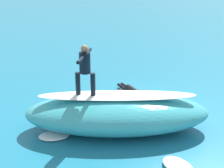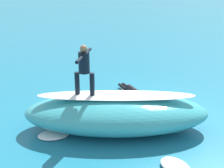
# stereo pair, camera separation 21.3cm
# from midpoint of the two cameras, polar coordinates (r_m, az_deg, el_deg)

# --- Properties ---
(ground_plane) EXTENTS (120.00, 120.00, 0.00)m
(ground_plane) POSITION_cam_midpoint_polar(r_m,az_deg,el_deg) (13.28, 5.26, -4.22)
(ground_plane) COLOR teal
(wave_crest) EXTENTS (6.48, 3.49, 1.21)m
(wave_crest) POSITION_cam_midpoint_polar(r_m,az_deg,el_deg) (11.52, 1.24, -4.88)
(wave_crest) COLOR teal
(wave_crest) RESTS_ON ground_plane
(wave_foam_lip) EXTENTS (5.30, 1.71, 0.08)m
(wave_foam_lip) POSITION_cam_midpoint_polar(r_m,az_deg,el_deg) (11.26, 1.27, -1.93)
(wave_foam_lip) COLOR white
(wave_foam_lip) RESTS_ON wave_crest
(surfboard_riding) EXTENTS (1.93, 0.59, 0.07)m
(surfboard_riding) POSITION_cam_midpoint_polar(r_m,az_deg,el_deg) (11.29, -3.98, -1.93)
(surfboard_riding) COLOR #33B2D1
(surfboard_riding) RESTS_ON wave_crest
(surfer_riding) EXTENTS (0.66, 1.58, 1.67)m
(surfer_riding) POSITION_cam_midpoint_polar(r_m,az_deg,el_deg) (10.94, -4.11, 2.95)
(surfer_riding) COLOR black
(surfer_riding) RESTS_ON surfboard_riding
(surfboard_paddling) EXTENTS (1.55, 1.92, 0.06)m
(surfboard_paddling) POSITION_cam_midpoint_polar(r_m,az_deg,el_deg) (14.53, 3.94, -1.80)
(surfboard_paddling) COLOR #EAE5C6
(surfboard_paddling) RESTS_ON ground_plane
(surfer_paddling) EXTENTS (1.15, 1.53, 0.31)m
(surfer_paddling) POSITION_cam_midpoint_polar(r_m,az_deg,el_deg) (14.57, 3.70, -1.02)
(surfer_paddling) COLOR black
(surfer_paddling) RESTS_ON surfboard_paddling
(foam_patch_near) EXTENTS (1.20, 1.25, 0.18)m
(foam_patch_near) POSITION_cam_midpoint_polar(r_m,az_deg,el_deg) (9.92, 11.19, -13.34)
(foam_patch_near) COLOR white
(foam_patch_near) RESTS_ON ground_plane
(foam_patch_mid) EXTENTS (1.21, 1.04, 0.12)m
(foam_patch_mid) POSITION_cam_midpoint_polar(r_m,az_deg,el_deg) (11.46, -9.20, -8.37)
(foam_patch_mid) COLOR white
(foam_patch_mid) RESTS_ON ground_plane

